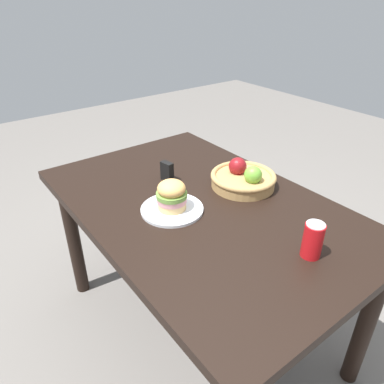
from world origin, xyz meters
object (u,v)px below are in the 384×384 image
fruit_basket (243,178)px  soda_can (313,240)px  plate (172,209)px  napkin_holder (167,171)px  sandwich (172,195)px

fruit_basket → soda_can: bearing=-17.9°
plate → napkin_holder: size_ratio=2.78×
plate → sandwich: 0.07m
soda_can → plate: bearing=-157.3°
napkin_holder → soda_can: bearing=-3.1°
plate → soda_can: soda_can is taller
sandwich → soda_can: (0.50, 0.21, -0.01)m
fruit_basket → napkin_holder: 0.34m
plate → sandwich: size_ratio=2.04×
soda_can → sandwich: bearing=-157.3°
plate → sandwich: bearing=0.0°
napkin_holder → fruit_basket: bearing=34.6°
sandwich → soda_can: size_ratio=0.97×
plate → fruit_basket: 0.37m
plate → fruit_basket: size_ratio=0.86×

